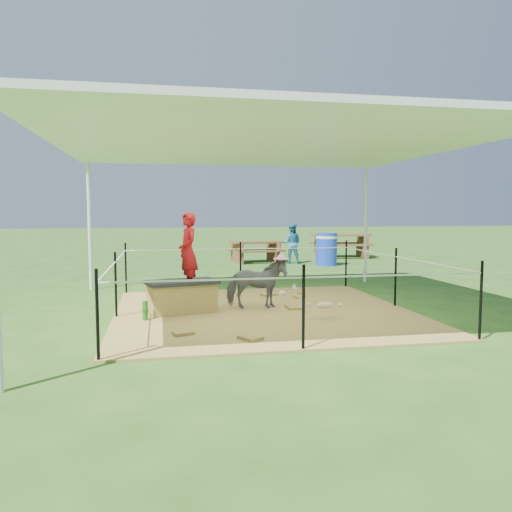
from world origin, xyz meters
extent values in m
plane|color=#2D5919|center=(0.00, 0.00, 0.00)|extent=(90.00, 90.00, 0.00)
cube|color=brown|center=(0.00, 0.00, 0.01)|extent=(4.60, 4.60, 0.03)
cylinder|color=silver|center=(-3.00, 3.00, 1.30)|extent=(0.07, 0.07, 2.60)
cylinder|color=silver|center=(3.00, 3.00, 1.30)|extent=(0.07, 0.07, 2.60)
cube|color=white|center=(0.00, 0.00, 2.64)|extent=(6.30, 6.30, 0.08)
cube|color=white|center=(0.00, 0.00, 2.79)|extent=(3.30, 3.30, 0.22)
cylinder|color=black|center=(-2.25, 2.25, 0.50)|extent=(0.04, 0.04, 1.00)
cylinder|color=black|center=(0.00, 2.25, 0.50)|extent=(0.04, 0.04, 1.00)
cylinder|color=black|center=(2.25, 2.25, 0.50)|extent=(0.04, 0.04, 1.00)
cylinder|color=black|center=(-2.25, 0.00, 0.50)|extent=(0.04, 0.04, 1.00)
cylinder|color=black|center=(2.25, 0.00, 0.50)|extent=(0.04, 0.04, 1.00)
cylinder|color=black|center=(-2.25, -2.25, 0.50)|extent=(0.04, 0.04, 1.00)
cylinder|color=black|center=(0.00, -2.25, 0.50)|extent=(0.04, 0.04, 1.00)
cylinder|color=black|center=(2.25, -2.25, 0.50)|extent=(0.04, 0.04, 1.00)
cylinder|color=white|center=(0.00, 2.25, 0.85)|extent=(4.50, 0.02, 0.02)
cylinder|color=white|center=(0.00, -2.25, 0.85)|extent=(4.50, 0.02, 0.02)
cylinder|color=white|center=(2.25, 0.00, 0.85)|extent=(0.02, 4.50, 0.02)
cylinder|color=white|center=(-2.25, 0.00, 0.85)|extent=(0.02, 4.50, 0.02)
cube|color=olive|center=(-1.27, 0.10, 0.25)|extent=(1.10, 0.73, 0.45)
cube|color=black|center=(-1.27, 0.10, 0.51)|extent=(1.18, 0.80, 0.06)
imported|color=#B71118|center=(-1.17, 0.10, 1.08)|extent=(0.39, 0.50, 1.21)
cylinder|color=#1A6A17|center=(-1.82, -0.35, 0.17)|extent=(0.09, 0.09, 0.28)
imported|color=#525157|center=(-0.07, 0.21, 0.43)|extent=(0.99, 0.52, 0.81)
cylinder|color=#FF93C9|center=(-0.07, 0.21, 0.89)|extent=(0.25, 0.25, 0.12)
cylinder|color=blue|center=(3.30, 6.56, 0.49)|extent=(0.76, 0.76, 0.97)
cube|color=brown|center=(1.39, 7.87, 0.33)|extent=(1.76, 1.40, 0.66)
cube|color=brown|center=(4.65, 8.98, 0.42)|extent=(2.15, 1.67, 0.83)
imported|color=teal|center=(2.44, 7.37, 0.63)|extent=(0.73, 0.65, 1.25)
camera|label=1|loc=(-1.59, -7.64, 1.58)|focal=35.00mm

